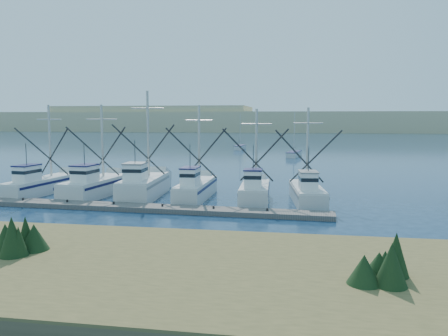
{
  "coord_description": "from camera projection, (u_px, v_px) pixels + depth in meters",
  "views": [
    {
      "loc": [
        3.74,
        -25.17,
        7.07
      ],
      "look_at": [
        -1.56,
        8.0,
        3.2
      ],
      "focal_mm": 35.0,
      "sensor_mm": 36.0,
      "label": 1
    }
  ],
  "objects": [
    {
      "name": "sailboat_far",
      "position": [
        240.0,
        147.0,
        97.31
      ],
      "size": [
        2.06,
        5.77,
        8.1
      ],
      "rotation": [
        0.0,
        0.0,
        -0.08
      ],
      "color": "silver",
      "rests_on": "ground"
    },
    {
      "name": "ground",
      "position": [
        229.0,
        237.0,
        26.09
      ],
      "size": [
        500.0,
        500.0,
        0.0
      ],
      "primitive_type": "plane",
      "color": "#0C2136",
      "rests_on": "ground"
    },
    {
      "name": "dune_ridge",
      "position": [
        287.0,
        122.0,
        231.52
      ],
      "size": [
        360.0,
        60.0,
        10.0
      ],
      "primitive_type": "cube",
      "color": "tan",
      "rests_on": "ground"
    },
    {
      "name": "floating_dock",
      "position": [
        150.0,
        208.0,
        33.42
      ],
      "size": [
        27.69,
        3.14,
        0.37
      ],
      "primitive_type": "cube",
      "rotation": [
        0.0,
        0.0,
        -0.05
      ],
      "color": "#68635D",
      "rests_on": "ground"
    },
    {
      "name": "sailboat_near",
      "position": [
        294.0,
        154.0,
        79.22
      ],
      "size": [
        2.85,
        6.63,
        8.1
      ],
      "rotation": [
        0.0,
        0.0,
        -0.18
      ],
      "color": "silver",
      "rests_on": "ground"
    },
    {
      "name": "trawler_fleet",
      "position": [
        159.0,
        187.0,
        38.45
      ],
      "size": [
        27.58,
        9.28,
        9.49
      ],
      "color": "silver",
      "rests_on": "ground"
    }
  ]
}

